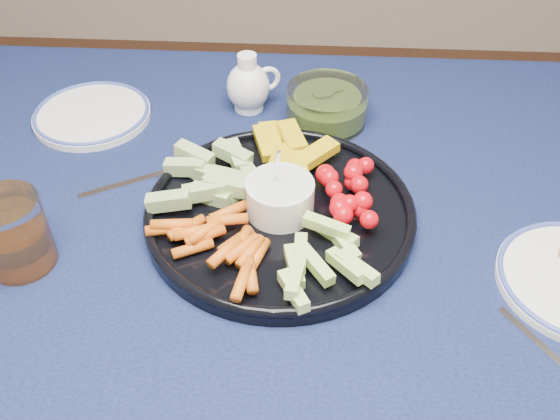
# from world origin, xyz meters

# --- Properties ---
(dining_table) EXTENTS (1.67, 1.07, 0.75)m
(dining_table) POSITION_xyz_m (0.00, 0.00, 0.66)
(dining_table) COLOR #4D2A19
(dining_table) RESTS_ON ground
(crudite_platter) EXTENTS (0.36, 0.36, 0.12)m
(crudite_platter) POSITION_xyz_m (-0.09, 0.08, 0.77)
(crudite_platter) COLOR black
(crudite_platter) RESTS_ON dining_table
(creamer_pitcher) EXTENTS (0.09, 0.07, 0.10)m
(creamer_pitcher) POSITION_xyz_m (-0.16, 0.35, 0.79)
(creamer_pitcher) COLOR white
(creamer_pitcher) RESTS_ON dining_table
(pickle_bowl) EXTENTS (0.13, 0.13, 0.06)m
(pickle_bowl) POSITION_xyz_m (-0.03, 0.31, 0.77)
(pickle_bowl) COLOR silver
(pickle_bowl) RESTS_ON dining_table
(juice_tumbler) EXTENTS (0.08, 0.08, 0.10)m
(juice_tumbler) POSITION_xyz_m (-0.41, -0.02, 0.79)
(juice_tumbler) COLOR silver
(juice_tumbler) RESTS_ON dining_table
(fork_left) EXTENTS (0.17, 0.10, 0.00)m
(fork_left) POSITION_xyz_m (-0.28, 0.16, 0.75)
(fork_left) COLOR white
(fork_left) RESTS_ON dining_table
(side_plate_extra) EXTENTS (0.19, 0.19, 0.02)m
(side_plate_extra) POSITION_xyz_m (-0.41, 0.30, 0.75)
(side_plate_extra) COLOR white
(side_plate_extra) RESTS_ON dining_table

